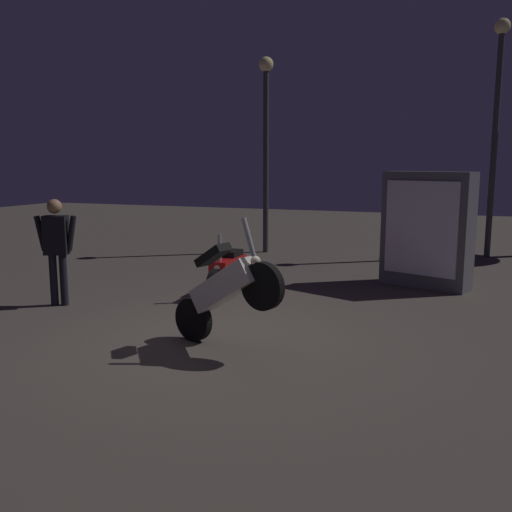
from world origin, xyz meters
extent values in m
plane|color=#4C443D|center=(0.00, 0.00, 0.00)|extent=(40.00, 40.00, 0.00)
cylinder|color=black|center=(-0.31, -0.07, 0.28)|extent=(0.57, 0.26, 0.56)
cylinder|color=black|center=(0.75, -0.38, 0.86)|extent=(0.57, 0.26, 0.56)
cube|color=beige|center=(0.22, -0.22, 0.80)|extent=(1.01, 0.56, 0.76)
cube|color=black|center=(0.03, -0.17, 1.15)|extent=(0.48, 0.35, 0.32)
cylinder|color=gray|center=(0.56, -0.32, 1.41)|extent=(0.21, 0.12, 0.44)
sphere|color=#F2EABF|center=(0.65, -0.35, 1.14)|extent=(0.12, 0.12, 0.12)
cylinder|color=black|center=(-0.91, 2.89, 0.28)|extent=(0.11, 0.56, 0.56)
cylinder|color=black|center=(-0.88, 1.79, 0.28)|extent=(0.11, 0.56, 0.56)
cube|color=#B71414|center=(-0.90, 2.34, 0.51)|extent=(0.32, 0.96, 0.30)
cube|color=black|center=(-0.90, 2.54, 0.71)|extent=(0.25, 0.45, 0.10)
cylinder|color=gray|center=(-0.89, 1.99, 0.89)|extent=(0.06, 0.06, 0.45)
sphere|color=#F2EABF|center=(-0.88, 1.89, 0.56)|extent=(0.12, 0.12, 0.12)
cylinder|color=black|center=(-3.08, 0.81, 0.41)|extent=(0.12, 0.12, 0.82)
cylinder|color=black|center=(-3.23, 0.75, 0.41)|extent=(0.12, 0.12, 0.82)
cube|color=black|center=(-3.15, 0.78, 1.13)|extent=(0.42, 0.36, 0.61)
sphere|color=#9E7251|center=(-3.15, 0.78, 1.58)|extent=(0.23, 0.23, 0.23)
cylinder|color=black|center=(-2.93, 0.87, 1.16)|extent=(0.20, 0.15, 0.56)
cylinder|color=black|center=(-3.38, 0.69, 1.16)|extent=(0.20, 0.15, 0.56)
cylinder|color=#38383D|center=(3.32, 8.34, 2.60)|extent=(0.14, 0.14, 5.20)
sphere|color=#F9E59E|center=(3.32, 8.34, 5.34)|extent=(0.36, 0.36, 0.36)
cylinder|color=#38383D|center=(-1.97, 7.09, 2.25)|extent=(0.14, 0.14, 4.49)
sphere|color=#F9E59E|center=(-1.97, 7.09, 4.63)|extent=(0.36, 0.36, 0.36)
cube|color=#595960|center=(2.18, 4.32, 1.05)|extent=(1.68, 1.00, 2.10)
cube|color=white|center=(2.09, 4.07, 1.10)|extent=(1.28, 0.48, 1.68)
camera|label=1|loc=(2.92, -6.18, 2.24)|focal=39.09mm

